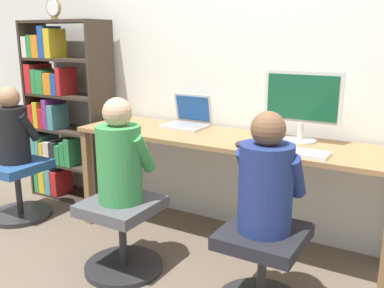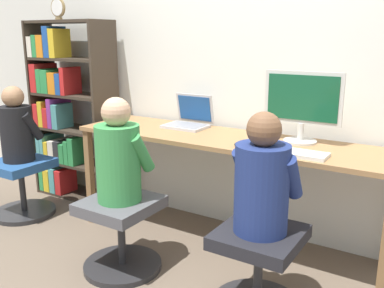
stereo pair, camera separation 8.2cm
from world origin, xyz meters
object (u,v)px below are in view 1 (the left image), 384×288
Objects in this scene: keyboard at (289,151)px; bookshelf at (59,114)px; desktop_monitor at (302,105)px; laptop at (187,120)px; desk_clock at (54,8)px; office_chair_left at (262,265)px; person_near_shelf at (12,129)px; person_at_laptop at (120,157)px; office_chair_side at (18,186)px; office_chair_right at (122,231)px; person_at_monitor at (266,180)px.

bookshelf is (-2.17, 0.27, -0.02)m from keyboard.
desktop_monitor reaches higher than laptop.
desktop_monitor is at bearing 94.97° from keyboard.
office_chair_left is at bearing -16.18° from desk_clock.
desktop_monitor reaches higher than person_near_shelf.
desk_clock is (-2.06, 0.20, 0.86)m from keyboard.
bookshelf reaches higher than office_chair_left.
desktop_monitor is 2.20m from person_near_shelf.
desk_clock reaches higher than person_at_laptop.
bookshelf reaches higher than office_chair_side.
person_at_laptop reaches higher than person_near_shelf.
desktop_monitor is 1.18m from person_at_laptop.
office_chair_right is at bearing -151.90° from keyboard.
bookshelf is at bearing 150.52° from person_at_laptop.
laptop is 0.63× the size of office_chair_side.
person_near_shelf reaches higher than office_chair_side.
person_at_monitor is at bearing -86.26° from desktop_monitor.
bookshelf is at bearing 94.65° from person_near_shelf.
office_chair_left is at bearing -4.20° from person_near_shelf.
bookshelf reaches higher than person_near_shelf.
office_chair_left is at bearing -90.00° from person_at_monitor.
office_chair_right and office_chair_side have the same top height.
person_at_monitor reaches higher than office_chair_right.
office_chair_right is 0.32× the size of bookshelf.
office_chair_side is at bearing 170.34° from office_chair_right.
person_at_laptop is 1.64m from desk_clock.
office_chair_left is at bearing 3.82° from office_chair_right.
laptop is at bearing 178.40° from desktop_monitor.
laptop is (-0.86, 0.02, -0.19)m from desktop_monitor.
keyboard is at bearing 92.78° from office_chair_left.
person_at_monitor is (0.91, -0.73, -0.09)m from laptop.
office_chair_right is at bearing -29.64° from bookshelf.
office_chair_side is (-0.07, -0.45, -1.39)m from desk_clock.
person_at_monitor is (0.05, -0.71, -0.28)m from desktop_monitor.
office_chair_left is at bearing -4.08° from office_chair_side.
laptop is 0.50× the size of person_at_monitor.
keyboard is (0.03, -0.31, -0.23)m from desktop_monitor.
office_chair_side is (-1.25, 0.21, -0.48)m from person_at_laptop.
bookshelf is at bearing 162.94° from person_at_monitor.
office_chair_side is at bearing -173.18° from keyboard.
desktop_monitor is 0.88m from laptop.
laptop is 1.29m from bookshelf.
desk_clock is at bearing -33.75° from bookshelf.
person_at_monitor is 1.04× the size of person_near_shelf.
office_chair_left and office_chair_side have the same top height.
office_chair_right is 0.78× the size of person_at_laptop.
person_at_monitor is (0.00, 0.00, 0.47)m from office_chair_left.
keyboard is 0.93× the size of office_chair_side.
person_at_monitor is at bearing 90.00° from office_chair_left.
office_chair_left is at bearing -39.11° from laptop.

